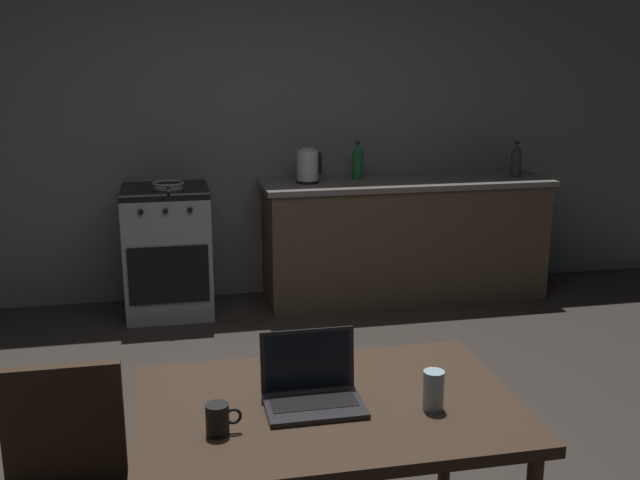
# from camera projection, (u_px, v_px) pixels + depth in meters

# --- Properties ---
(ground_plane) EXTENTS (12.00, 12.00, 0.00)m
(ground_plane) POSITION_uv_depth(u_px,v_px,m) (312.00, 467.00, 3.40)
(ground_plane) COLOR #2D2823
(back_wall) EXTENTS (6.40, 0.10, 2.59)m
(back_wall) POSITION_uv_depth(u_px,v_px,m) (284.00, 125.00, 5.62)
(back_wall) COLOR slate
(back_wall) RESTS_ON ground_plane
(kitchen_counter) EXTENTS (2.16, 0.64, 0.91)m
(kitchen_counter) POSITION_uv_depth(u_px,v_px,m) (404.00, 238.00, 5.67)
(kitchen_counter) COLOR #4C3D2D
(kitchen_counter) RESTS_ON ground_plane
(stove_oven) EXTENTS (0.60, 0.62, 0.91)m
(stove_oven) POSITION_uv_depth(u_px,v_px,m) (168.00, 251.00, 5.32)
(stove_oven) COLOR gray
(stove_oven) RESTS_ON ground_plane
(dining_table) EXTENTS (1.26, 0.84, 0.71)m
(dining_table) POSITION_uv_depth(u_px,v_px,m) (327.00, 421.00, 2.49)
(dining_table) COLOR #332319
(dining_table) RESTS_ON ground_plane
(laptop) EXTENTS (0.32, 0.24, 0.23)m
(laptop) POSITION_uv_depth(u_px,v_px,m) (312.00, 390.00, 2.45)
(laptop) COLOR #232326
(laptop) RESTS_ON dining_table
(electric_kettle) EXTENTS (0.19, 0.17, 0.25)m
(electric_kettle) POSITION_uv_depth(u_px,v_px,m) (308.00, 166.00, 5.38)
(electric_kettle) COLOR black
(electric_kettle) RESTS_ON kitchen_counter
(bottle) EXTENTS (0.08, 0.08, 0.27)m
(bottle) POSITION_uv_depth(u_px,v_px,m) (516.00, 160.00, 5.64)
(bottle) COLOR #2D2D33
(bottle) RESTS_ON kitchen_counter
(frying_pan) EXTENTS (0.22, 0.39, 0.05)m
(frying_pan) POSITION_uv_depth(u_px,v_px,m) (168.00, 185.00, 5.18)
(frying_pan) COLOR gray
(frying_pan) RESTS_ON stove_oven
(coffee_mug) EXTENTS (0.11, 0.07, 0.10)m
(coffee_mug) POSITION_uv_depth(u_px,v_px,m) (218.00, 419.00, 2.26)
(coffee_mug) COLOR black
(coffee_mug) RESTS_ON dining_table
(drinking_glass) EXTENTS (0.07, 0.07, 0.13)m
(drinking_glass) POSITION_uv_depth(u_px,v_px,m) (433.00, 390.00, 2.41)
(drinking_glass) COLOR #99B7C6
(drinking_glass) RESTS_ON dining_table
(bottle_b) EXTENTS (0.08, 0.08, 0.28)m
(bottle_b) POSITION_uv_depth(u_px,v_px,m) (357.00, 162.00, 5.53)
(bottle_b) COLOR #19592D
(bottle_b) RESTS_ON kitchen_counter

